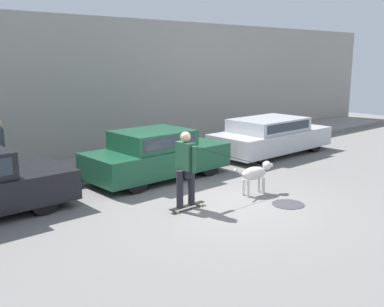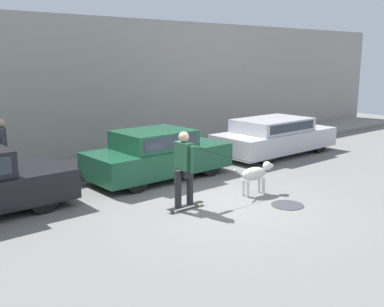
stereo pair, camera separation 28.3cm
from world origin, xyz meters
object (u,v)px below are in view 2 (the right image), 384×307
(skateboarder, at_px, (184,166))
(pedestrian_with_bag, at_px, (2,147))
(dog, at_px, (255,174))
(parked_car_2, at_px, (275,137))
(parked_car_1, at_px, (158,155))

(skateboarder, distance_m, pedestrian_with_bag, 5.02)
(skateboarder, bearing_deg, dog, -6.47)
(dog, distance_m, skateboarder, 2.04)
(pedestrian_with_bag, bearing_deg, dog, 143.09)
(parked_car_2, height_order, skateboarder, skateboarder)
(parked_car_2, xyz_separation_m, skateboarder, (-5.84, -2.46, 0.35))
(parked_car_1, relative_size, dog, 3.42)
(pedestrian_with_bag, bearing_deg, skateboarder, 128.27)
(pedestrian_with_bag, bearing_deg, parked_car_1, 160.20)
(parked_car_2, bearing_deg, skateboarder, -158.20)
(parked_car_2, height_order, dog, parked_car_2)
(parked_car_2, xyz_separation_m, pedestrian_with_bag, (-8.22, 1.96, 0.39))
(parked_car_1, relative_size, pedestrian_with_bag, 2.46)
(skateboarder, relative_size, pedestrian_with_bag, 1.71)
(parked_car_2, distance_m, skateboarder, 6.34)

